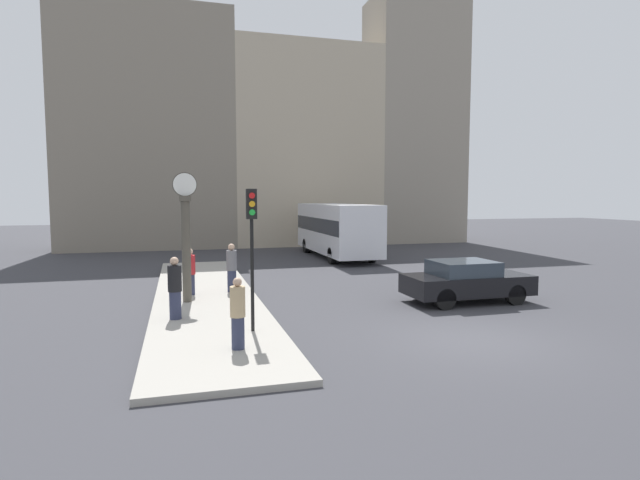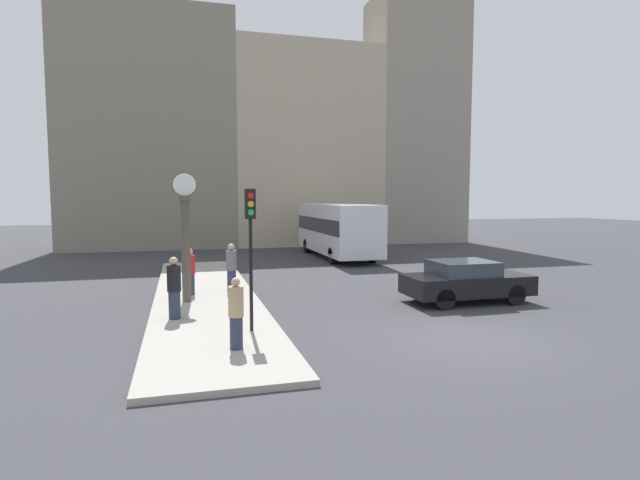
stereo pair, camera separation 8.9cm
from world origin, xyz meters
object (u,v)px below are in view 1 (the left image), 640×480
object	(u,v)px
pedestrian_tan_coat	(238,314)
pedestrian_red_top	(190,272)
sedan_car	(466,281)
pedestrian_grey_jacket	(232,268)
street_clock	(186,238)
bus_distant	(336,227)
pedestrian_black_jacket	(175,288)
traffic_light_near	(252,230)

from	to	relation	value
pedestrian_tan_coat	pedestrian_red_top	distance (m)	6.87
sedan_car	pedestrian_grey_jacket	bearing A→B (deg)	156.03
street_clock	sedan_car	bearing A→B (deg)	-12.12
bus_distant	pedestrian_black_jacket	bearing A→B (deg)	-123.59
pedestrian_tan_coat	pedestrian_grey_jacket	xyz separation A→B (m)	(0.57, 7.01, 0.06)
bus_distant	traffic_light_near	xyz separation A→B (m)	(-7.20, -15.59, 0.97)
pedestrian_red_top	pedestrian_tan_coat	bearing A→B (deg)	-82.36
sedan_car	pedestrian_black_jacket	world-z (taller)	pedestrian_black_jacket
traffic_light_near	street_clock	distance (m)	4.49
pedestrian_tan_coat	sedan_car	bearing A→B (deg)	24.14
pedestrian_black_jacket	pedestrian_tan_coat	xyz separation A→B (m)	(1.39, -3.28, -0.06)
sedan_car	street_clock	xyz separation A→B (m)	(-9.16, 1.97, 1.52)
traffic_light_near	pedestrian_black_jacket	distance (m)	3.19
sedan_car	bus_distant	xyz separation A→B (m)	(-0.39, 13.37, 1.06)
sedan_car	street_clock	bearing A→B (deg)	167.88
sedan_car	pedestrian_grey_jacket	distance (m)	8.28
pedestrian_tan_coat	traffic_light_near	bearing A→B (deg)	69.43
bus_distant	pedestrian_tan_coat	xyz separation A→B (m)	(-7.74, -17.02, -0.83)
pedestrian_grey_jacket	traffic_light_near	bearing A→B (deg)	-90.29
pedestrian_tan_coat	pedestrian_black_jacket	bearing A→B (deg)	112.91
street_clock	pedestrian_tan_coat	bearing A→B (deg)	-79.59
pedestrian_tan_coat	pedestrian_grey_jacket	bearing A→B (deg)	85.38
sedan_car	pedestrian_tan_coat	distance (m)	8.91
traffic_light_near	pedestrian_grey_jacket	xyz separation A→B (m)	(0.03, 5.57, -1.74)
pedestrian_black_jacket	pedestrian_red_top	size ratio (longest dim) A/B	1.07
pedestrian_black_jacket	pedestrian_grey_jacket	xyz separation A→B (m)	(1.95, 3.72, -0.00)
bus_distant	traffic_light_near	world-z (taller)	traffic_light_near
sedan_car	pedestrian_tan_coat	world-z (taller)	pedestrian_tan_coat
traffic_light_near	pedestrian_black_jacket	world-z (taller)	traffic_light_near
pedestrian_red_top	pedestrian_black_jacket	bearing A→B (deg)	-97.68
pedestrian_black_jacket	pedestrian_grey_jacket	world-z (taller)	pedestrian_black_jacket
street_clock	pedestrian_grey_jacket	xyz separation A→B (m)	(1.60, 1.40, -1.24)
bus_distant	pedestrian_grey_jacket	distance (m)	12.34
bus_distant	traffic_light_near	size ratio (longest dim) A/B	2.50
bus_distant	pedestrian_tan_coat	size ratio (longest dim) A/B	5.57
pedestrian_grey_jacket	pedestrian_black_jacket	bearing A→B (deg)	-117.70
sedan_car	traffic_light_near	world-z (taller)	traffic_light_near
sedan_car	pedestrian_tan_coat	size ratio (longest dim) A/B	2.58
sedan_car	pedestrian_tan_coat	xyz separation A→B (m)	(-8.13, -3.64, 0.23)
street_clock	pedestrian_tan_coat	world-z (taller)	street_clock
traffic_light_near	pedestrian_grey_jacket	distance (m)	5.84
bus_distant	street_clock	size ratio (longest dim) A/B	2.15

